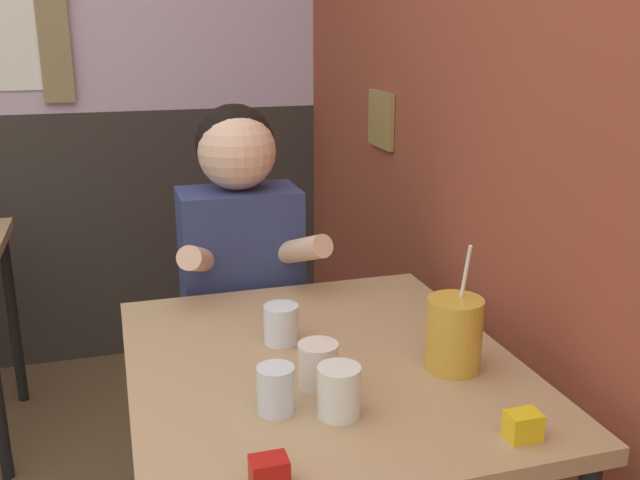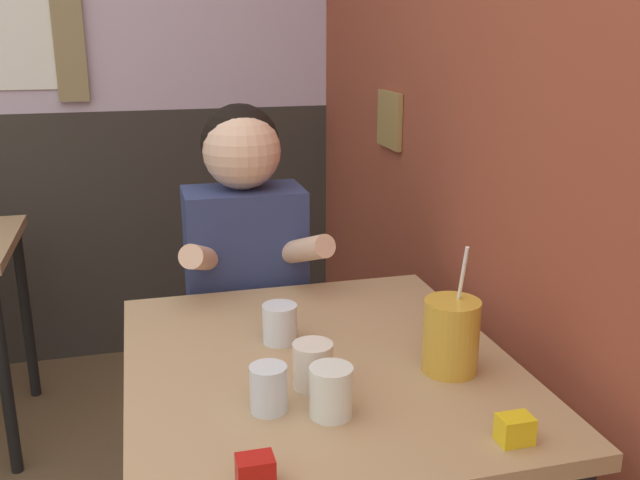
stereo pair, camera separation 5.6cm
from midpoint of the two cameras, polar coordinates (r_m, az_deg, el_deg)
brick_wall_right at (r=2.21m, az=9.74°, el=14.13°), size 0.08×4.21×2.70m
back_wall at (r=3.18m, az=-22.20°, el=14.02°), size 5.48×0.09×2.70m
main_table at (r=1.60m, az=0.99°, el=-11.89°), size 0.82×0.94×0.75m
person_seated at (r=2.13m, az=-5.16°, el=-4.65°), size 0.42×0.42×1.24m
cocktail_pitcher at (r=1.53m, az=11.47°, el=-7.52°), size 0.12×0.12×0.28m
glass_near_pitcher at (r=1.64m, az=-2.26°, el=-6.69°), size 0.08×0.08×0.09m
glass_center at (r=1.35m, az=2.10°, el=-12.01°), size 0.08×0.08×0.10m
glass_far_side at (r=1.45m, az=0.54°, el=-9.97°), size 0.08×0.08×0.09m
glass_by_brick at (r=1.37m, az=-2.95°, el=-11.79°), size 0.07×0.07×0.09m
condiment_ketchup at (r=1.18m, az=-3.78°, el=-17.98°), size 0.06×0.04×0.05m
condiment_mustard at (r=1.33m, az=16.52°, el=-14.33°), size 0.06×0.04×0.05m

